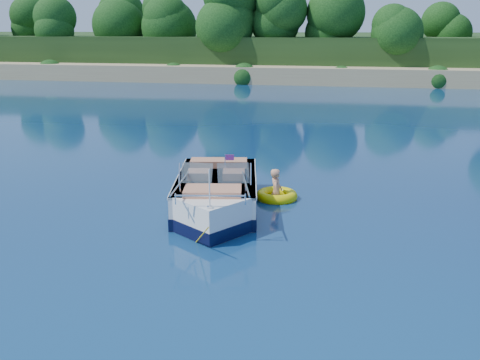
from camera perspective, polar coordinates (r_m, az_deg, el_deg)
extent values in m
plane|color=#0A1846|center=(13.94, 5.09, -4.67)|extent=(160.00, 160.00, 0.00)
cube|color=tan|center=(51.19, 9.75, 10.82)|extent=(170.00, 8.00, 2.00)
cube|color=black|center=(78.09, 10.36, 12.87)|extent=(170.00, 56.00, 6.00)
cylinder|color=black|center=(56.88, -9.04, 13.98)|extent=(0.44, 0.44, 3.20)
sphere|color=black|center=(56.87, -9.18, 17.04)|extent=(5.28, 5.28, 5.28)
cylinder|color=black|center=(55.02, 10.02, 14.08)|extent=(0.44, 0.44, 3.60)
sphere|color=black|center=(55.03, 10.19, 17.64)|extent=(5.94, 5.94, 5.94)
cube|color=white|center=(15.14, -2.47, -1.61)|extent=(2.84, 4.39, 1.13)
cube|color=white|center=(13.32, -2.95, -4.11)|extent=(2.12, 2.12, 1.13)
cube|color=black|center=(15.19, -2.46, -2.17)|extent=(2.88, 4.44, 0.32)
cube|color=black|center=(13.37, -2.94, -4.74)|extent=(2.16, 2.16, 0.32)
cube|color=tan|center=(15.36, -2.41, -0.11)|extent=(2.20, 3.11, 0.11)
cube|color=white|center=(14.99, -2.49, 0.34)|extent=(2.88, 4.40, 0.06)
cube|color=black|center=(17.27, -2.04, 0.79)|extent=(0.65, 0.48, 0.97)
cube|color=#8C9EA5|center=(14.22, -4.64, 0.74)|extent=(0.85, 0.32, 0.52)
cube|color=#8C9EA5|center=(14.16, -0.73, 0.73)|extent=(0.89, 0.53, 0.52)
cube|color=tan|center=(14.76, -4.44, 0.19)|extent=(0.69, 0.69, 0.43)
cube|color=tan|center=(14.70, -0.67, 0.17)|extent=(0.69, 0.69, 0.43)
cube|color=tan|center=(16.02, -2.27, 1.49)|extent=(1.76, 0.88, 0.41)
cube|color=tan|center=(13.34, -2.92, -1.61)|extent=(1.54, 1.05, 0.37)
cylinder|color=white|center=(12.22, -3.27, -0.92)|extent=(0.04, 0.04, 0.92)
cube|color=red|center=(14.05, -1.13, 2.42)|extent=(0.24, 0.06, 0.15)
cube|color=silver|center=(12.30, -3.26, -2.89)|extent=(0.12, 0.08, 0.05)
cylinder|color=yellow|center=(12.15, -4.11, -5.92)|extent=(0.61, 1.02, 0.83)
torus|color=#E4D505|center=(15.89, 3.93, -1.71)|extent=(1.29, 1.29, 0.33)
torus|color=red|center=(15.88, 3.93, -1.65)|extent=(1.06, 1.06, 0.11)
imported|color=tan|center=(15.91, 3.86, -1.99)|extent=(0.47, 0.85, 1.58)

